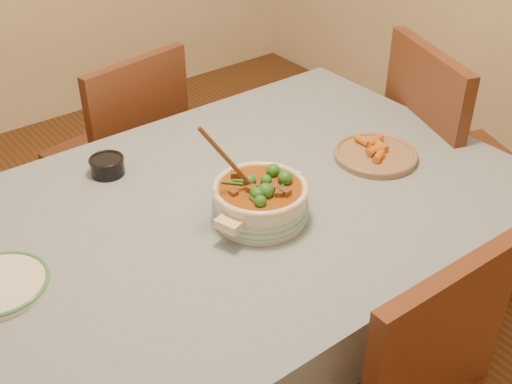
% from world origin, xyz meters
% --- Properties ---
extents(dining_table, '(1.68, 1.08, 0.76)m').
position_xyz_m(dining_table, '(0.00, 0.00, 0.66)').
color(dining_table, brown).
rests_on(dining_table, floor).
extents(stew_casserole, '(0.31, 0.30, 0.29)m').
position_xyz_m(stew_casserole, '(0.04, -0.10, 0.82)').
color(stew_casserole, beige).
rests_on(stew_casserole, dining_table).
extents(condiment_bowl, '(0.11, 0.11, 0.05)m').
position_xyz_m(condiment_bowl, '(-0.18, 0.34, 0.79)').
color(condiment_bowl, black).
rests_on(condiment_bowl, dining_table).
extents(fried_plate, '(0.32, 0.32, 0.04)m').
position_xyz_m(fried_plate, '(0.50, -0.07, 0.77)').
color(fried_plate, '#9D7857').
rests_on(fried_plate, dining_table).
extents(chair_far, '(0.49, 0.49, 0.91)m').
position_xyz_m(chair_far, '(0.11, 0.82, 0.52)').
color(chair_far, '#552C1A').
rests_on(chair_far, floor).
extents(chair_right, '(0.59, 0.59, 0.99)m').
position_xyz_m(chair_right, '(0.94, -0.02, 0.56)').
color(chair_right, '#552C1A').
rests_on(chair_right, floor).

